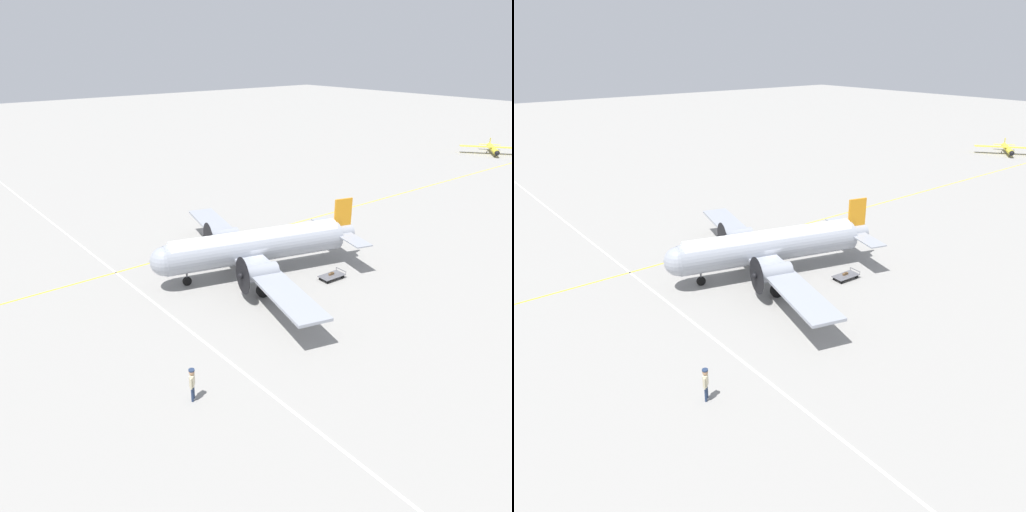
# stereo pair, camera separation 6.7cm
# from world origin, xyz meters

# --- Properties ---
(ground_plane) EXTENTS (300.00, 300.00, 0.00)m
(ground_plane) POSITION_xyz_m (0.00, 0.00, 0.00)
(ground_plane) COLOR gray
(apron_line_eastwest) EXTENTS (120.00, 0.16, 0.01)m
(apron_line_eastwest) POSITION_xyz_m (0.00, 7.14, 0.00)
(apron_line_eastwest) COLOR gold
(apron_line_eastwest) RESTS_ON ground_plane
(apron_line_northsouth) EXTENTS (0.16, 120.00, 0.01)m
(apron_line_northsouth) POSITION_xyz_m (-8.79, 0.00, 0.00)
(apron_line_northsouth) COLOR silver
(apron_line_northsouth) RESTS_ON ground_plane
(airliner_main) EXTENTS (17.15, 23.12, 5.34)m
(airliner_main) POSITION_xyz_m (-0.36, 0.10, 2.38)
(airliner_main) COLOR #9399A3
(airliner_main) RESTS_ON ground_plane
(crew_foreground) EXTENTS (0.47, 0.49, 1.88)m
(crew_foreground) POSITION_xyz_m (-12.22, -10.14, 1.18)
(crew_foreground) COLOR navy
(crew_foreground) RESTS_ON ground_plane
(suitcase_near_door) EXTENTS (0.48, 0.17, 0.53)m
(suitcase_near_door) POSITION_xyz_m (4.02, -4.44, 0.25)
(suitcase_near_door) COLOR brown
(suitcase_near_door) RESTS_ON ground_plane
(baggage_cart) EXTENTS (2.11, 1.18, 0.56)m
(baggage_cart) POSITION_xyz_m (4.00, -4.52, 0.28)
(baggage_cart) COLOR #56565B
(baggage_cart) RESTS_ON ground_plane
(light_aircraft_distant) EXTENTS (8.11, 9.24, 2.06)m
(light_aircraft_distant) POSITION_xyz_m (61.17, 12.63, 0.85)
(light_aircraft_distant) COLOR yellow
(light_aircraft_distant) RESTS_ON ground_plane
(traffic_cone) EXTENTS (0.41, 0.41, 0.55)m
(traffic_cone) POSITION_xyz_m (-1.36, -7.35, 0.25)
(traffic_cone) COLOR orange
(traffic_cone) RESTS_ON ground_plane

